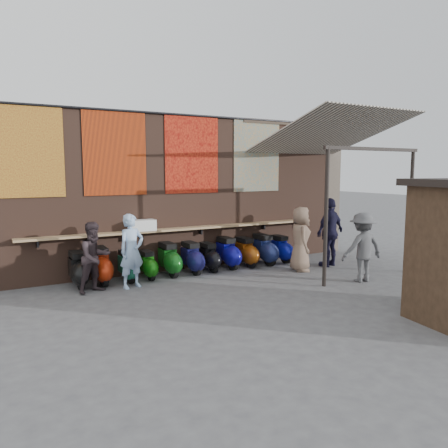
# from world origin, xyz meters

# --- Properties ---
(ground) EXTENTS (70.00, 70.00, 0.00)m
(ground) POSITION_xyz_m (0.00, 0.00, 0.00)
(ground) COLOR #474749
(ground) RESTS_ON ground
(brick_wall) EXTENTS (10.00, 0.40, 4.00)m
(brick_wall) POSITION_xyz_m (0.00, 2.70, 2.00)
(brick_wall) COLOR brown
(brick_wall) RESTS_ON ground
(pier_right) EXTENTS (0.50, 0.50, 4.00)m
(pier_right) POSITION_xyz_m (5.20, 2.70, 2.00)
(pier_right) COLOR #4C4238
(pier_right) RESTS_ON ground
(eating_counter) EXTENTS (8.00, 0.32, 0.05)m
(eating_counter) POSITION_xyz_m (0.00, 2.33, 1.10)
(eating_counter) COLOR #9E7A51
(eating_counter) RESTS_ON brick_wall
(shelf_box) EXTENTS (0.64, 0.32, 0.27)m
(shelf_box) POSITION_xyz_m (-1.14, 2.30, 1.26)
(shelf_box) COLOR white
(shelf_box) RESTS_ON eating_counter
(tapestry_redgold) EXTENTS (1.50, 0.02, 2.00)m
(tapestry_redgold) POSITION_xyz_m (-3.60, 2.48, 3.00)
(tapestry_redgold) COLOR maroon
(tapestry_redgold) RESTS_ON brick_wall
(tapestry_sun) EXTENTS (1.50, 0.02, 2.00)m
(tapestry_sun) POSITION_xyz_m (-1.70, 2.48, 3.00)
(tapestry_sun) COLOR #F7450E
(tapestry_sun) RESTS_ON brick_wall
(tapestry_orange) EXTENTS (1.50, 0.02, 2.00)m
(tapestry_orange) POSITION_xyz_m (0.30, 2.48, 3.00)
(tapestry_orange) COLOR red
(tapestry_orange) RESTS_ON brick_wall
(tapestry_multi) EXTENTS (1.50, 0.02, 2.00)m
(tapestry_multi) POSITION_xyz_m (2.30, 2.48, 3.00)
(tapestry_multi) COLOR teal
(tapestry_multi) RESTS_ON brick_wall
(hang_rail) EXTENTS (9.50, 0.06, 0.06)m
(hang_rail) POSITION_xyz_m (0.00, 2.47, 3.98)
(hang_rail) COLOR black
(hang_rail) RESTS_ON brick_wall
(scooter_stool_0) EXTENTS (0.37, 0.83, 0.79)m
(scooter_stool_0) POSITION_xyz_m (-2.74, 2.01, 0.39)
(scooter_stool_0) COLOR black
(scooter_stool_0) RESTS_ON ground
(scooter_stool_1) EXTENTS (0.40, 0.89, 0.84)m
(scooter_stool_1) POSITION_xyz_m (-2.23, 2.04, 0.42)
(scooter_stool_1) COLOR #A7260C
(scooter_stool_1) RESTS_ON ground
(scooter_stool_2) EXTENTS (0.34, 0.76, 0.72)m
(scooter_stool_2) POSITION_xyz_m (-1.63, 1.97, 0.36)
(scooter_stool_2) COLOR #1B6D4D
(scooter_stool_2) RESTS_ON ground
(scooter_stool_3) EXTENTS (0.32, 0.71, 0.67)m
(scooter_stool_3) POSITION_xyz_m (-1.14, 1.97, 0.34)
(scooter_stool_3) COLOR #12610D
(scooter_stool_3) RESTS_ON ground
(scooter_stool_4) EXTENTS (0.39, 0.86, 0.81)m
(scooter_stool_4) POSITION_xyz_m (-0.57, 2.00, 0.41)
(scooter_stool_4) COLOR #0F4D13
(scooter_stool_4) RESTS_ON ground
(scooter_stool_5) EXTENTS (0.37, 0.83, 0.79)m
(scooter_stool_5) POSITION_xyz_m (0.02, 1.96, 0.39)
(scooter_stool_5) COLOR #14144C
(scooter_stool_5) RESTS_ON ground
(scooter_stool_6) EXTENTS (0.34, 0.76, 0.72)m
(scooter_stool_6) POSITION_xyz_m (0.53, 2.00, 0.36)
(scooter_stool_6) COLOR black
(scooter_stool_6) RESTS_ON ground
(scooter_stool_7) EXTENTS (0.39, 0.86, 0.82)m
(scooter_stool_7) POSITION_xyz_m (1.09, 2.02, 0.41)
(scooter_stool_7) COLOR #0D0C81
(scooter_stool_7) RESTS_ON ground
(scooter_stool_8) EXTENTS (0.37, 0.82, 0.77)m
(scooter_stool_8) POSITION_xyz_m (1.66, 2.00, 0.39)
(scooter_stool_8) COLOR #7B390B
(scooter_stool_8) RESTS_ON ground
(scooter_stool_9) EXTENTS (0.39, 0.87, 0.83)m
(scooter_stool_9) POSITION_xyz_m (2.22, 1.95, 0.41)
(scooter_stool_9) COLOR navy
(scooter_stool_9) RESTS_ON ground
(scooter_stool_10) EXTENTS (0.35, 0.79, 0.75)m
(scooter_stool_10) POSITION_xyz_m (2.81, 1.98, 0.37)
(scooter_stool_10) COLOR #0D1598
(scooter_stool_10) RESTS_ON ground
(diner_left) EXTENTS (0.68, 0.54, 1.64)m
(diner_left) POSITION_xyz_m (-1.70, 1.40, 0.82)
(diner_left) COLOR #9EBFE7
(diner_left) RESTS_ON ground
(diner_right) EXTENTS (0.89, 0.80, 1.52)m
(diner_right) POSITION_xyz_m (-2.50, 1.42, 0.76)
(diner_right) COLOR #33282C
(diner_right) RESTS_ON ground
(shopper_navy) EXTENTS (1.16, 0.70, 1.85)m
(shopper_navy) POSITION_xyz_m (3.66, 0.93, 0.93)
(shopper_navy) COLOR black
(shopper_navy) RESTS_ON ground
(shopper_grey) EXTENTS (1.13, 0.76, 1.62)m
(shopper_grey) POSITION_xyz_m (3.15, -0.70, 0.81)
(shopper_grey) COLOR #4F5053
(shopper_grey) RESTS_ON ground
(shopper_tan) EXTENTS (0.82, 0.96, 1.66)m
(shopper_tan) POSITION_xyz_m (2.59, 0.87, 0.83)
(shopper_tan) COLOR #785F4C
(shopper_tan) RESTS_ON ground
(stall_shelf) EXTENTS (1.78, 0.34, 0.06)m
(stall_shelf) POSITION_xyz_m (2.97, -2.93, 0.85)
(stall_shelf) COLOR #473321
(stall_shelf) RESTS_ON market_stall
(awning_canvas) EXTENTS (3.20, 3.28, 0.97)m
(awning_canvas) POSITION_xyz_m (3.50, 0.90, 3.55)
(awning_canvas) COLOR beige
(awning_canvas) RESTS_ON brick_wall
(awning_ledger) EXTENTS (3.30, 0.08, 0.12)m
(awning_ledger) POSITION_xyz_m (3.50, 2.49, 3.95)
(awning_ledger) COLOR #33261C
(awning_ledger) RESTS_ON brick_wall
(awning_header) EXTENTS (3.00, 0.08, 0.08)m
(awning_header) POSITION_xyz_m (3.50, -0.60, 3.08)
(awning_header) COLOR black
(awning_header) RESTS_ON awning_post_left
(awning_post_left) EXTENTS (0.09, 0.09, 3.10)m
(awning_post_left) POSITION_xyz_m (2.10, -0.60, 1.55)
(awning_post_left) COLOR black
(awning_post_left) RESTS_ON ground
(awning_post_right) EXTENTS (0.09, 0.09, 3.10)m
(awning_post_right) POSITION_xyz_m (4.90, -0.60, 1.55)
(awning_post_right) COLOR black
(awning_post_right) RESTS_ON ground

